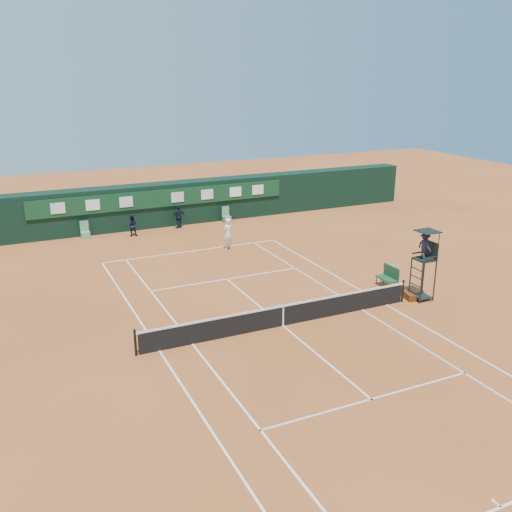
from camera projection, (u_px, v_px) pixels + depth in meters
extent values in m
plane|color=#B25A2A|center=(283.00, 326.00, 24.61)|extent=(90.00, 90.00, 0.00)
cube|color=white|center=(193.00, 251.00, 34.85)|extent=(11.05, 0.08, 0.01)
cube|color=white|center=(501.00, 507.00, 14.37)|extent=(11.05, 0.08, 0.01)
cube|color=white|center=(386.00, 305.00, 26.82)|extent=(0.08, 23.85, 0.01)
cube|color=white|center=(159.00, 351.00, 22.41)|extent=(0.08, 23.85, 0.01)
cube|color=silver|center=(362.00, 310.00, 26.26)|extent=(0.08, 23.85, 0.01)
cube|color=white|center=(192.00, 344.00, 22.96)|extent=(0.08, 23.85, 0.01)
cube|color=white|center=(227.00, 279.00, 30.13)|extent=(8.31, 0.08, 0.01)
cube|color=silver|center=(371.00, 399.00, 19.09)|extent=(8.31, 0.08, 0.01)
cube|color=white|center=(283.00, 326.00, 24.61)|extent=(0.08, 12.88, 0.01)
cube|color=white|center=(194.00, 252.00, 34.73)|extent=(0.08, 0.30, 0.01)
cube|color=silver|center=(496.00, 503.00, 14.50)|extent=(0.08, 0.30, 0.01)
cube|color=black|center=(283.00, 316.00, 24.47)|extent=(12.60, 0.04, 0.90)
cube|color=silver|center=(283.00, 306.00, 24.33)|extent=(12.80, 0.06, 0.08)
cube|color=white|center=(283.00, 316.00, 24.47)|extent=(0.06, 0.05, 0.92)
cylinder|color=black|center=(403.00, 291.00, 27.02)|extent=(0.10, 0.10, 1.10)
cylinder|color=black|center=(135.00, 343.00, 21.87)|extent=(0.10, 0.10, 1.10)
cube|color=black|center=(161.00, 204.00, 40.31)|extent=(40.00, 1.50, 3.00)
cube|color=#0F3A1F|center=(163.00, 198.00, 39.43)|extent=(18.00, 0.10, 1.20)
cube|color=silver|center=(58.00, 208.00, 36.55)|extent=(0.90, 0.04, 0.70)
cube|color=white|center=(93.00, 205.00, 37.44)|extent=(0.90, 0.04, 0.70)
cube|color=silver|center=(126.00, 202.00, 38.32)|extent=(0.90, 0.04, 0.70)
cube|color=silver|center=(178.00, 197.00, 39.77)|extent=(0.90, 0.04, 0.70)
cube|color=silver|center=(207.00, 194.00, 40.65)|extent=(0.90, 0.04, 0.70)
cube|color=white|center=(236.00, 192.00, 41.54)|extent=(0.90, 0.04, 0.70)
cube|color=white|center=(258.00, 190.00, 42.26)|extent=(0.90, 0.04, 0.70)
cube|color=#609268|center=(86.00, 235.00, 37.37)|extent=(0.55, 0.50, 0.46)
cube|color=#598966|center=(84.00, 226.00, 37.39)|extent=(0.55, 0.06, 0.70)
cube|color=#537F5F|center=(227.00, 219.00, 41.39)|extent=(0.55, 0.50, 0.46)
cube|color=#5B8B64|center=(225.00, 211.00, 41.40)|extent=(0.55, 0.06, 0.70)
cylinder|color=black|center=(421.00, 284.00, 26.66)|extent=(0.07, 0.07, 2.00)
cylinder|color=black|center=(410.00, 278.00, 27.35)|extent=(0.07, 0.07, 2.00)
cylinder|color=black|center=(435.00, 281.00, 26.98)|extent=(0.07, 0.07, 2.00)
cylinder|color=black|center=(423.00, 276.00, 27.67)|extent=(0.07, 0.07, 2.00)
cube|color=black|center=(424.00, 259.00, 26.85)|extent=(0.85, 0.85, 0.08)
cube|color=black|center=(432.00, 250.00, 26.88)|extent=(0.06, 0.85, 0.80)
cube|color=black|center=(431.00, 257.00, 26.42)|extent=(0.85, 0.05, 0.06)
cube|color=black|center=(419.00, 252.00, 27.14)|extent=(0.85, 0.05, 0.06)
cylinder|color=black|center=(439.00, 243.00, 26.40)|extent=(0.04, 0.04, 1.00)
cylinder|color=black|center=(427.00, 238.00, 27.09)|extent=(0.04, 0.04, 1.00)
cube|color=black|center=(428.00, 231.00, 26.45)|extent=(0.95, 0.95, 0.04)
cube|color=black|center=(421.00, 296.00, 27.43)|extent=(0.80, 0.80, 0.05)
cube|color=black|center=(415.00, 293.00, 27.19)|extent=(0.04, 0.80, 0.04)
cube|color=black|center=(415.00, 285.00, 27.07)|extent=(0.04, 0.80, 0.04)
cube|color=black|center=(416.00, 277.00, 26.95)|extent=(0.04, 0.80, 0.04)
cube|color=black|center=(417.00, 269.00, 26.82)|extent=(0.04, 0.80, 0.04)
imported|color=#1B1C36|center=(425.00, 246.00, 26.62)|extent=(0.47, 0.82, 1.28)
cube|color=#1A432A|center=(387.00, 279.00, 28.88)|extent=(0.55, 1.20, 0.08)
cube|color=#1A4225|center=(391.00, 272.00, 28.88)|extent=(0.06, 1.20, 0.60)
cylinder|color=black|center=(390.00, 288.00, 28.40)|extent=(0.04, 0.04, 0.41)
cylinder|color=black|center=(397.00, 286.00, 28.57)|extent=(0.04, 0.04, 0.41)
cylinder|color=black|center=(376.00, 281.00, 29.34)|extent=(0.04, 0.04, 0.41)
cylinder|color=black|center=(383.00, 279.00, 29.52)|extent=(0.04, 0.04, 0.41)
cube|color=black|center=(409.00, 296.00, 27.49)|extent=(0.57, 0.94, 0.33)
cube|color=white|center=(390.00, 272.00, 30.34)|extent=(0.55, 0.55, 0.60)
cube|color=#54805F|center=(391.00, 266.00, 30.24)|extent=(0.57, 0.57, 0.05)
sphere|color=#C6DD33|center=(257.00, 263.00, 32.50)|extent=(0.07, 0.07, 0.07)
imported|color=white|center=(228.00, 234.00, 34.88)|extent=(0.86, 0.73, 1.99)
imported|color=black|center=(132.00, 225.00, 37.83)|extent=(0.79, 0.66, 1.45)
imported|color=black|center=(179.00, 217.00, 39.69)|extent=(1.02, 0.61, 1.63)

